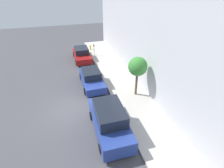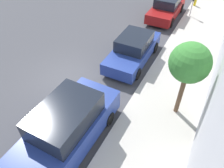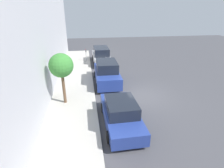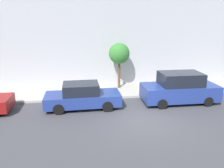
{
  "view_description": "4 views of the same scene",
  "coord_description": "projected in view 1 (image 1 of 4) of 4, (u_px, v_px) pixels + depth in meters",
  "views": [
    {
      "loc": [
        0.04,
        -11.1,
        8.77
      ],
      "look_at": [
        3.69,
        1.25,
        1.0
      ],
      "focal_mm": 28.0,
      "sensor_mm": 36.0,
      "label": 1
    },
    {
      "loc": [
        6.02,
        -6.57,
        7.56
      ],
      "look_at": [
        2.68,
        -0.17,
        1.0
      ],
      "focal_mm": 35.0,
      "sensor_mm": 36.0,
      "label": 2
    },
    {
      "loc": [
        4.01,
        11.37,
        6.06
      ],
      "look_at": [
        2.21,
        -0.31,
        1.0
      ],
      "focal_mm": 28.0,
      "sensor_mm": 36.0,
      "label": 3
    },
    {
      "loc": [
        -10.34,
        3.31,
        5.08
      ],
      "look_at": [
        3.72,
        1.22,
        1.0
      ],
      "focal_mm": 35.0,
      "sensor_mm": 36.0,
      "label": 4
    }
  ],
  "objects": [
    {
      "name": "sidewalk",
      "position": [
        132.0,
        98.0,
        14.83
      ],
      "size": [
        3.12,
        32.0,
        0.15
      ],
      "color": "#B2ADA3",
      "rests_on": "ground_plane"
    },
    {
      "name": "street_tree",
      "position": [
        138.0,
        67.0,
        13.9
      ],
      "size": [
        1.55,
        1.55,
        3.42
      ],
      "color": "brown",
      "rests_on": "sidewalk"
    },
    {
      "name": "parked_suv_second",
      "position": [
        109.0,
        120.0,
        11.27
      ],
      "size": [
        2.08,
        4.83,
        1.98
      ],
      "color": "navy",
      "rests_on": "ground_plane"
    },
    {
      "name": "parked_sedan_fourth",
      "position": [
        82.0,
        54.0,
        21.73
      ],
      "size": [
        1.92,
        4.5,
        1.54
      ],
      "color": "maroon",
      "rests_on": "ground_plane"
    },
    {
      "name": "parked_sedan_third",
      "position": [
        92.0,
        78.0,
        16.48
      ],
      "size": [
        1.92,
        4.52,
        1.54
      ],
      "color": "navy",
      "rests_on": "ground_plane"
    },
    {
      "name": "parking_meter_far",
      "position": [
        94.0,
        49.0,
        22.55
      ],
      "size": [
        0.11,
        0.15,
        1.48
      ],
      "color": "#ADADB2",
      "rests_on": "sidewalk"
    },
    {
      "name": "building_facade",
      "position": [
        171.0,
        16.0,
        12.11
      ],
      "size": [
        2.0,
        32.0,
        13.08
      ],
      "color": "#B7B7BC",
      "rests_on": "ground_plane"
    },
    {
      "name": "fire_hydrant",
      "position": [
        90.0,
        47.0,
        24.61
      ],
      "size": [
        0.2,
        0.2,
        0.69
      ],
      "color": "gold",
      "rests_on": "sidewalk"
    },
    {
      "name": "ground_plane",
      "position": [
        71.0,
        110.0,
        13.64
      ],
      "size": [
        60.0,
        60.0,
        0.0
      ],
      "primitive_type": "plane",
      "color": "#424247"
    }
  ]
}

